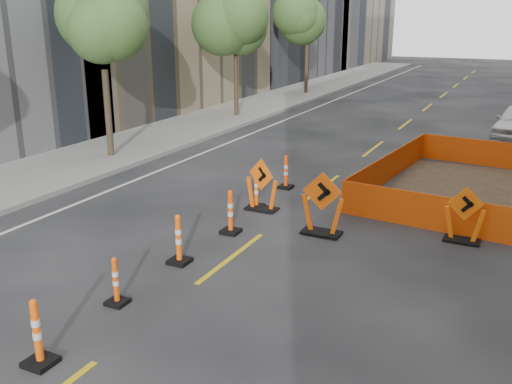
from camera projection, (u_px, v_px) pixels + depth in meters
The scene contains 15 objects.
ground_plane at pixel (116, 347), 9.31m from camera, with size 140.00×140.00×0.00m, color black.
sidewalk_left at pixel (132, 145), 23.36m from camera, with size 4.00×90.00×0.15m, color gray.
tree_l_b at pixel (102, 34), 20.06m from camera, with size 2.80×2.80×5.95m.
tree_l_c at pixel (236, 28), 28.63m from camera, with size 2.80×2.80×5.95m.
tree_l_d at pixel (308, 25), 37.20m from camera, with size 2.80×2.80×5.95m.
channelizer_2 at pixel (37, 332), 8.67m from camera, with size 0.44×0.44×1.13m, color #FF570A, non-canonical shape.
channelizer_3 at pixel (116, 281), 10.55m from camera, with size 0.37×0.37×0.95m, color #E74A09, non-canonical shape.
channelizer_4 at pixel (179, 239), 12.28m from camera, with size 0.44×0.44×1.12m, color #FF5C0A, non-canonical shape.
channelizer_5 at pixel (230, 212), 13.99m from camera, with size 0.44×0.44×1.11m, color #FC490A, non-canonical shape.
channelizer_6 at pixel (256, 190), 15.91m from camera, with size 0.39×0.39×0.99m, color #F15C0A, non-canonical shape.
channelizer_7 at pixel (286, 172), 17.66m from camera, with size 0.41×0.41×1.05m, color #FF450A, non-canonical shape.
chevron_sign_left at pixel (262, 185), 15.60m from camera, with size 0.98×0.59×1.47m, color #FF5C0A, non-canonical shape.
chevron_sign_center at pixel (322, 203), 13.83m from camera, with size 1.07×0.64×1.60m, color #E95409, non-canonical shape.
chevron_sign_right at pixel (465, 214), 13.40m from camera, with size 0.92×0.55×1.38m, color #D55209, non-canonical shape.
safety_fence at pixel (459, 177), 17.34m from camera, with size 4.37×7.43×0.93m, color #FF520D, non-canonical shape.
Camera 1 is at (5.65, -6.29, 5.19)m, focal length 40.00 mm.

